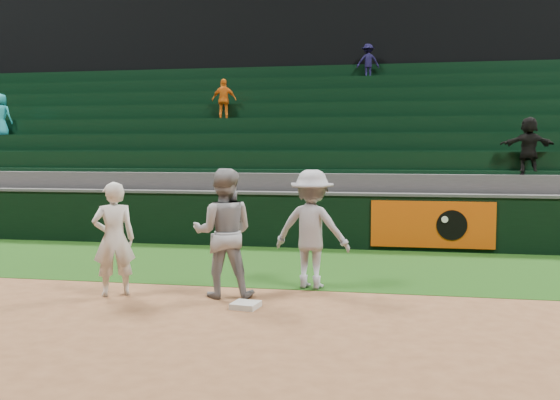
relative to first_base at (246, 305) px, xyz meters
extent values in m
plane|color=brown|center=(-0.19, 0.31, -0.04)|extent=(70.00, 70.00, 0.00)
cube|color=#14390E|center=(-0.19, 3.31, -0.04)|extent=(36.00, 4.20, 0.01)
cube|color=black|center=(-0.19, 17.76, 5.96)|extent=(40.00, 12.00, 12.00)
cube|color=silver|center=(0.00, 0.00, 0.00)|extent=(0.41, 0.41, 0.08)
imported|color=silver|center=(-2.12, 0.36, 0.82)|extent=(0.75, 0.67, 1.72)
imported|color=gray|center=(-0.48, 0.61, 0.92)|extent=(1.03, 0.86, 1.92)
imported|color=#9C9DA9|center=(0.74, 1.41, 0.91)|extent=(1.31, 0.89, 1.87)
cube|color=black|center=(-0.19, 5.51, 0.56)|extent=(36.00, 0.35, 1.20)
cube|color=#D84C0A|center=(2.81, 5.32, 0.56)|extent=(2.60, 0.05, 1.00)
cylinder|color=black|center=(3.21, 5.29, 0.56)|extent=(0.64, 0.02, 0.64)
cylinder|color=white|center=(3.06, 5.27, 0.68)|extent=(0.14, 0.02, 0.14)
cube|color=#424244|center=(-0.19, 5.51, 1.18)|extent=(36.00, 0.40, 0.06)
cube|color=#3B3B3E|center=(-0.19, 6.24, 0.79)|extent=(36.00, 0.85, 1.65)
cube|color=black|center=(-0.19, 6.49, 1.86)|extent=(36.00, 0.14, 0.50)
cube|color=black|center=(-0.19, 6.32, 1.65)|extent=(36.00, 0.45, 0.08)
cube|color=#3B3B3E|center=(-0.19, 7.09, 1.01)|extent=(36.00, 0.85, 2.10)
cube|color=black|center=(-0.19, 7.34, 2.31)|extent=(36.00, 0.14, 0.50)
cube|color=black|center=(-0.19, 7.17, 2.10)|extent=(36.00, 0.45, 0.08)
cube|color=#3B3B3E|center=(-0.19, 7.94, 1.24)|extent=(36.00, 0.85, 2.55)
cube|color=black|center=(-0.19, 8.19, 2.76)|extent=(36.00, 0.14, 0.50)
cube|color=black|center=(-0.19, 8.02, 2.55)|extent=(36.00, 0.45, 0.08)
cube|color=#3B3B3E|center=(-0.19, 8.79, 1.46)|extent=(36.00, 0.85, 3.00)
cube|color=black|center=(-0.19, 9.04, 3.21)|extent=(36.00, 0.14, 0.50)
cube|color=black|center=(-0.19, 8.87, 3.00)|extent=(36.00, 0.45, 0.08)
cube|color=#3B3B3E|center=(-0.19, 9.64, 1.69)|extent=(36.00, 0.85, 3.45)
cube|color=black|center=(-0.19, 9.89, 3.66)|extent=(36.00, 0.14, 0.50)
cube|color=black|center=(-0.19, 9.72, 3.45)|extent=(36.00, 0.45, 0.08)
cube|color=#3B3B3E|center=(-0.19, 10.49, 1.91)|extent=(36.00, 0.85, 3.90)
cube|color=black|center=(-0.19, 10.74, 4.11)|extent=(36.00, 0.14, 0.50)
cube|color=black|center=(-0.19, 10.57, 3.90)|extent=(36.00, 0.45, 0.08)
cube|color=#3B3B3E|center=(-0.19, 11.34, 2.14)|extent=(36.00, 0.85, 4.35)
cube|color=black|center=(-0.19, 11.59, 4.56)|extent=(36.00, 0.14, 0.50)
cube|color=black|center=(-0.19, 11.42, 4.35)|extent=(36.00, 0.45, 0.08)
imported|color=teal|center=(-9.11, 7.90, 3.13)|extent=(0.63, 0.43, 1.24)
imported|color=orange|center=(-2.74, 8.75, 3.55)|extent=(0.71, 0.33, 1.18)
imported|color=black|center=(4.88, 6.20, 2.24)|extent=(1.21, 0.54, 1.26)
imported|color=#111035|center=(1.14, 11.30, 4.85)|extent=(0.77, 0.54, 1.09)
camera|label=1|loc=(2.03, -8.28, 2.15)|focal=40.00mm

